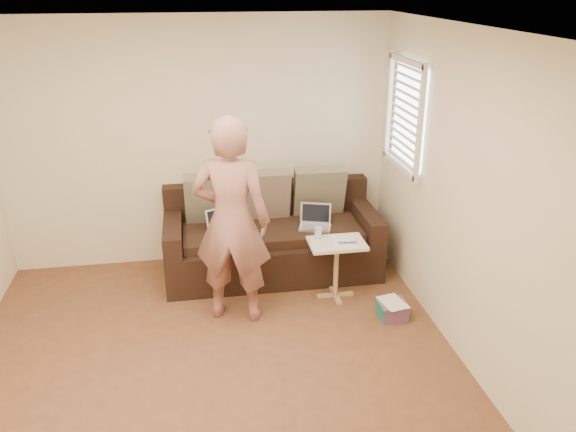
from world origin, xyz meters
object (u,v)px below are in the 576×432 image
at_px(laptop_silver, 315,228).
at_px(person, 231,221).
at_px(striped_box, 392,310).
at_px(sofa, 272,235).
at_px(laptop_white, 227,232).
at_px(side_table, 336,269).
at_px(drinking_glass, 318,232).

xyz_separation_m(laptop_silver, person, (-0.90, -0.68, 0.43)).
bearing_deg(striped_box, laptop_silver, 118.50).
height_order(sofa, laptop_white, sofa).
distance_m(person, side_table, 1.21).
xyz_separation_m(sofa, striped_box, (0.96, -1.10, -0.34)).
bearing_deg(striped_box, laptop_white, 144.41).
bearing_deg(side_table, laptop_silver, 102.03).
relative_size(drinking_glass, striped_box, 0.47).
xyz_separation_m(laptop_white, person, (0.01, -0.74, 0.43)).
bearing_deg(laptop_white, laptop_silver, -31.42).
xyz_separation_m(sofa, person, (-0.47, -0.81, 0.52)).
bearing_deg(person, laptop_silver, -126.45).
bearing_deg(side_table, striped_box, -48.36).
height_order(laptop_white, striped_box, laptop_white).
relative_size(laptop_silver, drinking_glass, 2.67).
distance_m(sofa, striped_box, 1.50).
height_order(sofa, person, person).
height_order(person, drinking_glass, person).
height_order(laptop_white, person, person).
distance_m(sofa, drinking_glass, 0.67).
bearing_deg(person, laptop_white, -73.17).
distance_m(laptop_white, drinking_glass, 0.96).
distance_m(sofa, laptop_silver, 0.46).
relative_size(person, striped_box, 7.38).
bearing_deg(drinking_glass, side_table, -35.46).
xyz_separation_m(person, side_table, (1.00, 0.19, -0.65)).
distance_m(laptop_silver, striped_box, 1.19).
bearing_deg(sofa, striped_box, -48.96).
height_order(laptop_silver, side_table, laptop_silver).
height_order(laptop_silver, drinking_glass, drinking_glass).
distance_m(person, drinking_glass, 0.95).
bearing_deg(sofa, laptop_white, -171.14).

